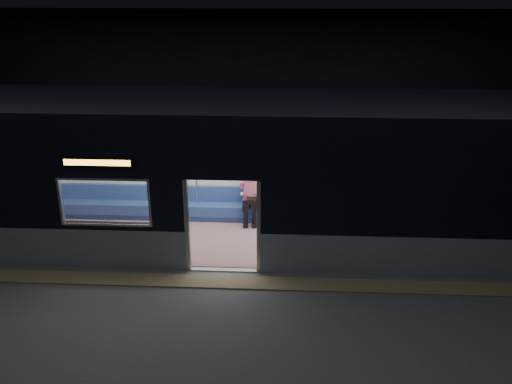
{
  "coord_description": "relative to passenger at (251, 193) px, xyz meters",
  "views": [
    {
      "loc": [
        1.23,
        -8.98,
        5.73
      ],
      "look_at": [
        0.62,
        2.3,
        1.31
      ],
      "focal_mm": 38.0,
      "sensor_mm": 36.0,
      "label": 1
    }
  ],
  "objects": [
    {
      "name": "transit_map",
      "position": [
        3.95,
        0.31,
        0.7
      ],
      "size": [
        1.06,
        0.03,
        0.69
      ],
      "primitive_type": "cube",
      "color": "white",
      "rests_on": "metro_car"
    },
    {
      "name": "station_envelope",
      "position": [
        -0.42,
        -3.55,
        2.86
      ],
      "size": [
        24.0,
        14.0,
        5.0
      ],
      "color": "black",
      "rests_on": "station_floor"
    },
    {
      "name": "passenger",
      "position": [
        0.0,
        0.0,
        0.0
      ],
      "size": [
        0.4,
        0.69,
        1.37
      ],
      "rotation": [
        0.0,
        0.0,
        -0.08
      ],
      "color": "black",
      "rests_on": "metro_car"
    },
    {
      "name": "handbag",
      "position": [
        0.04,
        -0.23,
        -0.13
      ],
      "size": [
        0.27,
        0.24,
        0.13
      ],
      "primitive_type": "cube",
      "rotation": [
        0.0,
        0.0,
        -0.07
      ],
      "color": "black",
      "rests_on": "passenger"
    },
    {
      "name": "tactile_strip",
      "position": [
        -0.42,
        -3.0,
        -0.78
      ],
      "size": [
        22.8,
        0.5,
        0.03
      ],
      "primitive_type": "cube",
      "color": "#8C7F59",
      "rests_on": "station_floor"
    },
    {
      "name": "metro_car",
      "position": [
        -0.42,
        -1.0,
        1.05
      ],
      "size": [
        18.0,
        3.04,
        3.35
      ],
      "color": "#84939E",
      "rests_on": "station_floor"
    },
    {
      "name": "station_floor",
      "position": [
        -0.42,
        -3.55,
        -0.8
      ],
      "size": [
        24.0,
        14.0,
        0.01
      ],
      "primitive_type": "cube",
      "color": "#47494C",
      "rests_on": "ground"
    }
  ]
}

